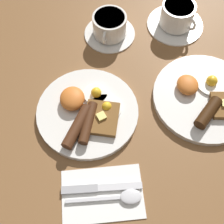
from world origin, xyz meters
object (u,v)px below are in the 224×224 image
teacup_near (110,27)px  knife (97,188)px  teacup_far (177,17)px  breakfast_plate_far (205,97)px  spoon (123,197)px  breakfast_plate_near (88,112)px

teacup_near → knife: size_ratio=0.82×
teacup_far → knife: teacup_far is taller
breakfast_plate_far → spoon: breakfast_plate_far is taller
breakfast_plate_far → teacup_far: bearing=-174.8°
breakfast_plate_far → teacup_near: bearing=-137.9°
breakfast_plate_near → breakfast_plate_far: 0.30m
breakfast_plate_far → knife: size_ratio=1.47×
breakfast_plate_near → teacup_near: teacup_near is taller
teacup_far → teacup_near: bearing=-85.1°
teacup_near → teacup_far: 0.20m
breakfast_plate_near → teacup_near: size_ratio=1.73×
teacup_far → spoon: teacup_far is taller
breakfast_plate_near → breakfast_plate_far: size_ratio=0.96×
breakfast_plate_near → knife: bearing=2.7°
teacup_far → breakfast_plate_near: bearing=-45.1°
breakfast_plate_near → teacup_far: (-0.27, 0.27, 0.02)m
breakfast_plate_near → spoon: bearing=16.2°
breakfast_plate_far → teacup_far: (-0.26, -0.02, 0.02)m
teacup_near → spoon: size_ratio=0.86×
breakfast_plate_far → teacup_far: size_ratio=1.60×
teacup_near → spoon: (0.47, -0.02, -0.02)m
breakfast_plate_far → knife: breakfast_plate_far is taller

